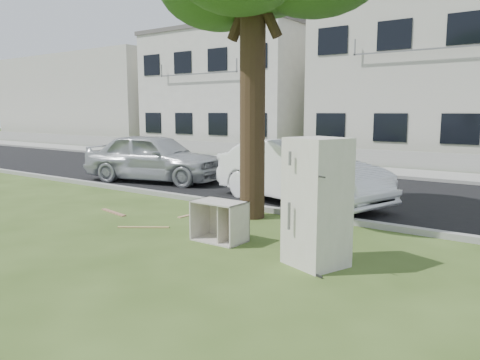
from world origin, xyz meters
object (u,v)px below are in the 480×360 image
Objects in this scene: fridge at (317,202)px; cabinet at (219,221)px; car_center at (299,172)px; car_left at (155,157)px.

cabinet is (-1.97, 0.17, -0.59)m from fridge.
fridge is at bearing -131.88° from car_center.
cabinet is 3.93m from car_center.
fridge reaches higher than car_center.
cabinet is 0.19× the size of car_center.
car_center is (-0.57, 3.87, 0.43)m from cabinet.
car_left is at bearing 101.31° from car_center.
car_center is at bearing 98.52° from cabinet.
fridge is 9.27m from car_left.
car_left is (-5.57, 0.45, 0.01)m from car_center.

